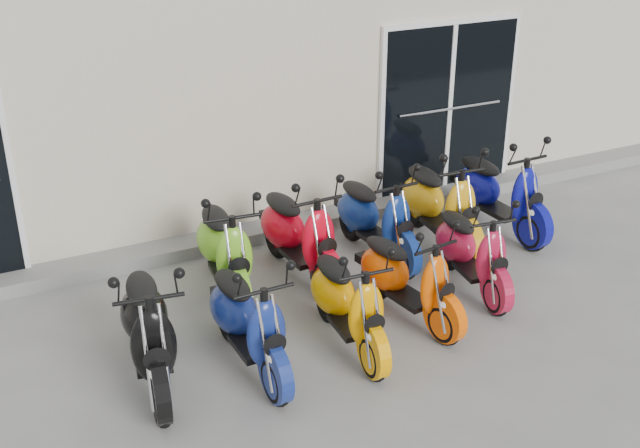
# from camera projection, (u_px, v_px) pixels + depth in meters

# --- Properties ---
(ground) EXTENTS (80.00, 80.00, 0.00)m
(ground) POSITION_uv_depth(u_px,v_px,m) (347.00, 316.00, 7.91)
(ground) COLOR gray
(ground) RESTS_ON ground
(building) EXTENTS (14.00, 6.00, 3.20)m
(building) POSITION_uv_depth(u_px,v_px,m) (178.00, 49.00, 11.46)
(building) COLOR beige
(building) RESTS_ON ground
(front_step) EXTENTS (14.00, 0.40, 0.15)m
(front_step) POSITION_uv_depth(u_px,v_px,m) (267.00, 230.00, 9.52)
(front_step) COLOR gray
(front_step) RESTS_ON ground
(door_right) EXTENTS (2.02, 0.08, 2.22)m
(door_right) POSITION_uv_depth(u_px,v_px,m) (448.00, 103.00, 10.19)
(door_right) COLOR black
(door_right) RESTS_ON front_step
(scooter_front_black) EXTENTS (0.88, 1.81, 1.28)m
(scooter_front_black) POSITION_uv_depth(u_px,v_px,m) (147.00, 317.00, 6.67)
(scooter_front_black) COLOR black
(scooter_front_black) RESTS_ON ground
(scooter_front_blue) EXTENTS (0.61, 1.64, 1.20)m
(scooter_front_blue) POSITION_uv_depth(u_px,v_px,m) (248.00, 309.00, 6.86)
(scooter_front_blue) COLOR navy
(scooter_front_blue) RESTS_ON ground
(scooter_front_orange_a) EXTENTS (0.68, 1.61, 1.16)m
(scooter_front_orange_a) POSITION_uv_depth(u_px,v_px,m) (348.00, 292.00, 7.18)
(scooter_front_orange_a) COLOR #FFA100
(scooter_front_orange_a) RESTS_ON ground
(scooter_front_orange_b) EXTENTS (0.79, 1.62, 1.14)m
(scooter_front_orange_b) POSITION_uv_depth(u_px,v_px,m) (409.00, 267.00, 7.62)
(scooter_front_orange_b) COLOR #FF5903
(scooter_front_orange_b) RESTS_ON ground
(scooter_front_red) EXTENTS (0.75, 1.60, 1.14)m
(scooter_front_red) POSITION_uv_depth(u_px,v_px,m) (473.00, 241.00, 8.15)
(scooter_front_red) COLOR #B51538
(scooter_front_red) RESTS_ON ground
(scooter_back_green) EXTENTS (0.82, 1.79, 1.27)m
(scooter_back_green) POSITION_uv_depth(u_px,v_px,m) (224.00, 238.00, 8.04)
(scooter_back_green) COLOR #73C524
(scooter_back_green) RESTS_ON ground
(scooter_back_red) EXTENTS (0.71, 1.77, 1.29)m
(scooter_back_red) POSITION_uv_depth(u_px,v_px,m) (299.00, 223.00, 8.36)
(scooter_back_red) COLOR red
(scooter_back_red) RESTS_ON ground
(scooter_back_blue) EXTENTS (0.67, 1.68, 1.22)m
(scooter_back_blue) POSITION_uv_depth(u_px,v_px,m) (376.00, 208.00, 8.79)
(scooter_back_blue) COLOR navy
(scooter_back_blue) RESTS_ON ground
(scooter_back_yellow) EXTENTS (0.78, 1.81, 1.31)m
(scooter_back_yellow) POSITION_uv_depth(u_px,v_px,m) (441.00, 193.00, 9.06)
(scooter_back_yellow) COLOR #E9A411
(scooter_back_yellow) RESTS_ON ground
(scooter_back_extra) EXTENTS (0.71, 1.77, 1.29)m
(scooter_back_extra) POSITION_uv_depth(u_px,v_px,m) (500.00, 181.00, 9.41)
(scooter_back_extra) COLOR #0C0F8E
(scooter_back_extra) RESTS_ON ground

